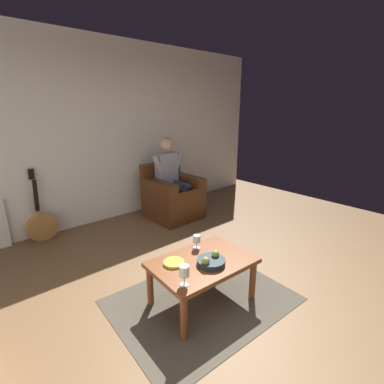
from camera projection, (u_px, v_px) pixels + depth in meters
ground_plane at (258, 311)px, 2.51m from camera, size 7.15×7.15×0.00m
wall_back at (102, 133)px, 4.27m from camera, size 6.36×0.06×2.75m
rug at (202, 300)px, 2.65m from camera, size 1.66×1.30×0.01m
armchair at (172, 197)px, 4.60m from camera, size 0.77×0.79×0.88m
person_seated at (172, 175)px, 4.49m from camera, size 0.61×0.60×1.30m
coffee_table at (202, 267)px, 2.55m from camera, size 0.94×0.66×0.42m
guitar at (42, 225)px, 3.79m from camera, size 0.40×0.27×0.98m
wine_glass_near at (184, 272)px, 2.15m from camera, size 0.08×0.08×0.17m
wine_glass_far at (197, 240)px, 2.73m from camera, size 0.07×0.07×0.14m
fruit_bowl at (211, 261)px, 2.46m from camera, size 0.25×0.25×0.11m
decorative_dish at (174, 263)px, 2.47m from camera, size 0.19×0.19×0.02m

